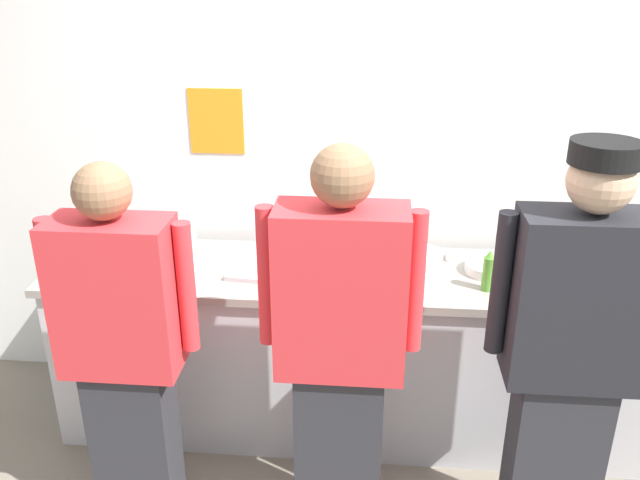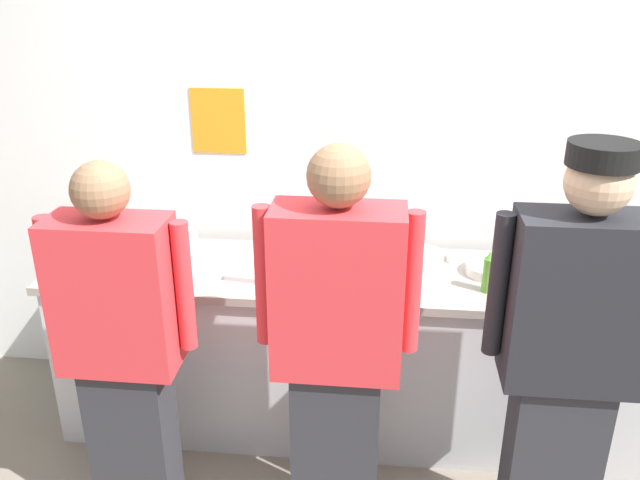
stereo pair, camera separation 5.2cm
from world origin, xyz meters
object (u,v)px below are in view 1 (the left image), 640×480
object	(u,v)px
chef_center	(339,350)
squeeze_bottle_secondary	(566,248)
plate_stack_front	(490,268)
squeeze_bottle_primary	(114,262)
ramekin_orange_sauce	(588,278)
deli_cup	(110,250)
ramekin_red_sauce	(454,256)
chef_far_right	(571,354)
ramekin_green_sauce	(556,280)
plate_stack_rear	(421,260)
squeeze_bottle_spare	(489,271)
mixing_bowl_steel	(160,249)
sheet_tray	(277,267)
chef_near_left	(124,350)

from	to	relation	value
chef_center	squeeze_bottle_secondary	bearing A→B (deg)	40.05
chef_center	plate_stack_front	bearing A→B (deg)	48.45
squeeze_bottle_secondary	plate_stack_front	bearing A→B (deg)	-162.57
squeeze_bottle_primary	ramekin_orange_sauce	distance (m)	2.24
deli_cup	ramekin_red_sauce	bearing A→B (deg)	4.57
chef_far_right	ramekin_red_sauce	distance (m)	0.96
ramekin_green_sauce	ramekin_orange_sauce	distance (m)	0.16
ramekin_red_sauce	ramekin_green_sauce	world-z (taller)	ramekin_red_sauce
squeeze_bottle_primary	ramekin_orange_sauce	world-z (taller)	squeeze_bottle_primary
plate_stack_front	ramekin_orange_sauce	world-z (taller)	plate_stack_front
chef_far_right	plate_stack_rear	world-z (taller)	chef_far_right
squeeze_bottle_spare	deli_cup	xyz separation A→B (m)	(-1.86, 0.18, -0.05)
mixing_bowl_steel	ramekin_red_sauce	bearing A→B (deg)	5.60
chef_far_right	ramekin_green_sauce	distance (m)	0.68
squeeze_bottle_secondary	squeeze_bottle_spare	world-z (taller)	squeeze_bottle_spare
squeeze_bottle_primary	squeeze_bottle_spare	world-z (taller)	same
deli_cup	sheet_tray	bearing A→B (deg)	-3.38
plate_stack_rear	mixing_bowl_steel	size ratio (longest dim) A/B	0.58
plate_stack_front	plate_stack_rear	world-z (taller)	plate_stack_rear
chef_center	squeeze_bottle_secondary	distance (m)	1.40
squeeze_bottle_primary	ramekin_orange_sauce	bearing A→B (deg)	4.70
chef_near_left	deli_cup	size ratio (longest dim) A/B	17.64
chef_center	mixing_bowl_steel	bearing A→B (deg)	141.06
chef_far_right	ramekin_orange_sauce	distance (m)	0.75
ramekin_red_sauce	sheet_tray	bearing A→B (deg)	-167.75
chef_near_left	squeeze_bottle_secondary	size ratio (longest dim) A/B	8.53
mixing_bowl_steel	chef_near_left	bearing A→B (deg)	-83.38
chef_center	squeeze_bottle_primary	xyz separation A→B (m)	(-1.09, 0.53, 0.08)
chef_far_right	chef_center	bearing A→B (deg)	-179.37
ramekin_green_sauce	chef_near_left	bearing A→B (deg)	-159.72
chef_far_right	ramekin_green_sauce	size ratio (longest dim) A/B	19.87
sheet_tray	squeeze_bottle_spare	distance (m)	1.01
sheet_tray	deli_cup	distance (m)	0.87
chef_far_right	deli_cup	world-z (taller)	chef_far_right
plate_stack_front	squeeze_bottle_primary	bearing A→B (deg)	-172.04
sheet_tray	ramekin_green_sauce	bearing A→B (deg)	-1.87
plate_stack_front	ramekin_orange_sauce	bearing A→B (deg)	-8.53
chef_far_right	ramekin_red_sauce	world-z (taller)	chef_far_right
chef_near_left	ramekin_green_sauce	size ratio (longest dim) A/B	18.61
ramekin_green_sauce	ramekin_orange_sauce	world-z (taller)	ramekin_green_sauce
squeeze_bottle_primary	ramekin_green_sauce	distance (m)	2.08
chef_center	mixing_bowl_steel	distance (m)	1.22
mixing_bowl_steel	squeeze_bottle_spare	distance (m)	1.61
plate_stack_rear	squeeze_bottle_primary	distance (m)	1.47
sheet_tray	ramekin_orange_sauce	distance (m)	1.49
chef_near_left	ramekin_red_sauce	size ratio (longest dim) A/B	19.36
plate_stack_rear	chef_near_left	bearing A→B (deg)	-147.03
mixing_bowl_steel	ramekin_green_sauce	bearing A→B (deg)	-2.64
squeeze_bottle_spare	ramekin_orange_sauce	distance (m)	0.51
plate_stack_rear	mixing_bowl_steel	xyz separation A→B (m)	(-1.30, -0.02, 0.02)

